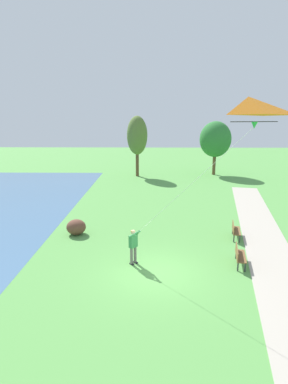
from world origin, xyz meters
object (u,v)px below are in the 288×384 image
(flying_kite, at_px, (247,115))
(park_bench_far_walkway, at_px, (235,230))
(person_kite_flyer, at_px, (134,244))
(lakeside_shrub, at_px, (76,227))
(park_bench_near_walkway, at_px, (239,255))
(tree_treeline_center, at_px, (137,136))
(tree_lakeside_far, at_px, (215,139))

(flying_kite, height_order, park_bench_far_walkway, flying_kite)
(person_kite_flyer, bearing_deg, lakeside_shrub, 133.76)
(park_bench_near_walkway, bearing_deg, tree_treeline_center, 104.08)
(flying_kite, xyz_separation_m, tree_treeline_center, (-4.58, 26.56, -2.20))
(person_kite_flyer, bearing_deg, tree_treeline_center, 91.78)
(park_bench_far_walkway, bearing_deg, person_kite_flyer, -149.40)
(tree_treeline_center, bearing_deg, lakeside_shrub, -98.73)
(flying_kite, relative_size, lakeside_shrub, 4.85)
(park_bench_far_walkway, bearing_deg, lakeside_shrub, 177.51)
(flying_kite, relative_size, park_bench_far_walkway, 3.61)
(park_bench_near_walkway, relative_size, park_bench_far_walkway, 1.00)
(park_bench_far_walkway, xyz_separation_m, tree_lakeside_far, (2.90, 20.80, 3.79))
(flying_kite, xyz_separation_m, park_bench_near_walkway, (1.20, 3.52, -6.48))
(person_kite_flyer, relative_size, tree_treeline_center, 0.26)
(person_kite_flyer, distance_m, tree_treeline_center, 23.34)
(person_kite_flyer, xyz_separation_m, flying_kite, (3.87, -3.53, 5.94))
(person_kite_flyer, height_order, park_bench_near_walkway, person_kite_flyer)
(tree_treeline_center, height_order, lakeside_shrub, tree_treeline_center)
(park_bench_near_walkway, distance_m, tree_treeline_center, 24.13)
(flying_kite, relative_size, tree_treeline_center, 0.79)
(lakeside_shrub, bearing_deg, person_kite_flyer, -46.24)
(person_kite_flyer, relative_size, tree_lakeside_far, 0.28)
(tree_lakeside_far, bearing_deg, park_bench_near_walkway, -98.48)
(flying_kite, height_order, tree_lakeside_far, flying_kite)
(flying_kite, xyz_separation_m, lakeside_shrub, (-7.53, 7.36, -6.53))
(lakeside_shrub, bearing_deg, tree_treeline_center, 81.27)
(park_bench_far_walkway, height_order, lakeside_shrub, lakeside_shrub)
(park_bench_far_walkway, bearing_deg, park_bench_near_walkway, -101.80)
(person_kite_flyer, height_order, flying_kite, flying_kite)
(tree_treeline_center, bearing_deg, flying_kite, -80.21)
(park_bench_near_walkway, bearing_deg, person_kite_flyer, 179.91)
(person_kite_flyer, height_order, park_bench_far_walkway, person_kite_flyer)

